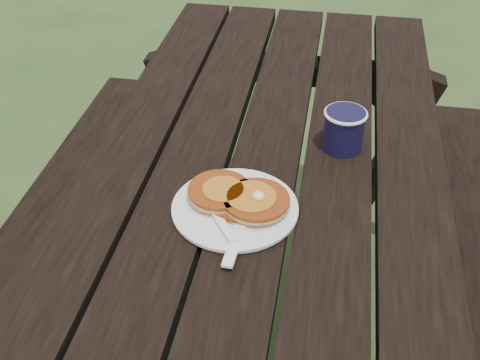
% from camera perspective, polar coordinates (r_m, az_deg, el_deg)
% --- Properties ---
extents(picnic_table, '(1.36, 1.80, 0.75)m').
position_cam_1_polar(picnic_table, '(1.48, 1.59, -11.93)').
color(picnic_table, black).
rests_on(picnic_table, ground).
extents(plate, '(0.28, 0.28, 0.01)m').
position_cam_1_polar(plate, '(1.14, -0.47, -2.74)').
color(plate, white).
rests_on(plate, picnic_table).
extents(pancake_stack, '(0.20, 0.14, 0.04)m').
position_cam_1_polar(pancake_stack, '(1.13, -0.11, -1.65)').
color(pancake_stack, '#8F3A10').
rests_on(pancake_stack, plate).
extents(knife, '(0.03, 0.18, 0.00)m').
position_cam_1_polar(knife, '(1.08, -0.13, -4.92)').
color(knife, white).
rests_on(knife, plate).
extents(fork, '(0.12, 0.15, 0.01)m').
position_cam_1_polar(fork, '(1.09, -1.80, -3.99)').
color(fork, white).
rests_on(fork, plate).
extents(coffee_cup, '(0.09, 0.09, 0.09)m').
position_cam_1_polar(coffee_cup, '(1.30, 9.85, 4.91)').
color(coffee_cup, black).
rests_on(coffee_cup, picnic_table).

